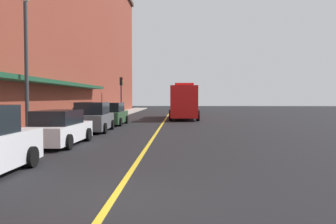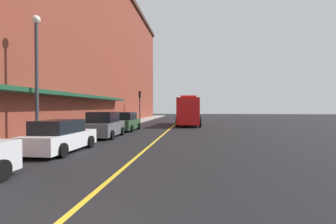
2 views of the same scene
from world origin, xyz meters
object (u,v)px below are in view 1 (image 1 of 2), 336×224
Objects in this scene: fire_truck at (184,102)px; parking_meter_2 at (90,112)px; parked_car_1 at (59,129)px; street_lamp_left at (26,50)px; parking_meter_0 at (74,114)px; parked_car_2 at (93,118)px; parking_meter_1 at (75,114)px; traffic_light_near at (121,89)px; parked_car_3 at (112,114)px.

parking_meter_2 is (-7.23, -8.87, -0.59)m from fire_truck.
parked_car_1 is 4.35m from street_lamp_left.
street_lamp_left is at bearing -22.16° from fire_truck.
fire_truck is at bearing 60.60° from parking_meter_0.
parked_car_1 is at bearing 178.45° from parked_car_2.
parking_meter_0 is (-1.35, 0.49, 0.21)m from parked_car_2.
street_lamp_left is at bearing -96.24° from parking_meter_1.
street_lamp_left is 22.79m from traffic_light_near.
parked_car_1 reaches higher than parking_meter_0.
parked_car_1 is 3.42× the size of parking_meter_1.
fire_truck is (5.83, 19.44, 0.91)m from parked_car_1.
parking_meter_1 and parking_meter_2 have the same top height.
parked_car_3 is 3.43× the size of parking_meter_2.
street_lamp_left is at bearing -96.37° from parking_meter_0.
parking_meter_0 is 0.19× the size of street_lamp_left.
parked_car_2 is 1.50m from parking_meter_1.
street_lamp_left is at bearing 156.17° from parked_car_2.
fire_truck is 11.46m from parking_meter_2.
parked_car_2 is 14.58m from fire_truck.
parking_meter_2 is 9.92m from street_lamp_left.
traffic_light_near is (-1.43, 12.55, 2.35)m from parked_car_3.
parked_car_3 is at bearing -3.51° from parked_car_2.
street_lamp_left is 1.61× the size of traffic_light_near.
parked_car_3 is at bearing 30.26° from parking_meter_2.
traffic_light_near is at bearing 2.15° from parked_car_2.
parked_car_3 is at bearing 0.33° from parked_car_1.
parking_meter_2 is (-1.50, -0.87, 0.25)m from parked_car_3.
parking_meter_0 is at bearing 67.96° from parked_car_2.
parked_car_2 is at bearing 178.98° from parked_car_3.
parking_meter_1 is (0.00, 0.11, 0.00)m from parking_meter_0.
parking_meter_2 is at bearing 90.00° from parking_meter_1.
street_lamp_left reaches higher than parking_meter_2.
parked_car_1 is 6.77m from parking_meter_0.
parking_meter_1 is at bearing -90.00° from parking_meter_2.
street_lamp_left reaches higher than parked_car_3.
fire_truck reaches higher than parking_meter_1.
parked_car_3 reaches higher than parking_meter_1.
parked_car_2 is 3.34× the size of parking_meter_0.
parked_car_3 is 3.43× the size of parking_meter_0.
street_lamp_left is at bearing -93.68° from parking_meter_2.
parking_meter_1 is at bearing -90.20° from traffic_light_near.
street_lamp_left reaches higher than traffic_light_near.
parked_car_3 reaches higher than parking_meter_2.
parking_meter_2 is (-1.40, 10.57, 0.32)m from parked_car_1.
traffic_light_near is (0.06, 17.37, 2.10)m from parking_meter_0.
parking_meter_0 is 0.11m from parking_meter_1.
parked_car_2 is at bearing -24.18° from parking_meter_1.
parking_meter_2 is (-1.35, 4.45, 0.21)m from parked_car_2.
parked_car_3 is 4.95m from parking_meter_1.
parked_car_1 reaches higher than parking_meter_1.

